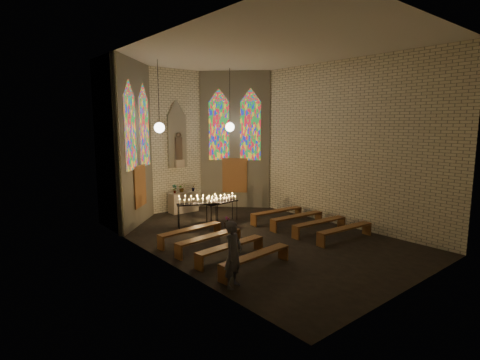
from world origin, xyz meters
The scene contains 18 objects.
floor centered at (0.00, 0.00, 0.00)m, with size 12.00×12.00×0.00m, color black.
room centered at (0.00, 3.37, 3.72)m, with size 8.22×12.43×7.00m.
altar centered at (0.00, 5.45, 0.50)m, with size 1.40×0.60×1.00m, color #BFAF9C.
flower_vase_left centered at (-0.46, 5.48, 1.22)m, with size 0.23×0.16×0.44m, color #4C723F.
flower_vase_center centered at (-0.02, 5.55, 1.20)m, with size 0.36×0.31×0.40m, color #4C723F.
flower_vase_right centered at (0.55, 5.37, 1.18)m, with size 0.20×0.16×0.37m, color #4C723F.
aisle_flower_pot centered at (-0.06, 1.80, 0.23)m, with size 0.26×0.26×0.47m, color #4C723F.
votive_stand_left centered at (-0.97, 2.67, 1.11)m, with size 1.77×1.09×1.29m.
votive_stand_right centered at (0.23, 2.55, 1.01)m, with size 1.63×0.50×1.18m.
pew_left_0 centered at (-2.27, 1.17, 0.42)m, with size 2.71×0.60×0.52m.
pew_right_0 centered at (2.27, 1.17, 0.42)m, with size 2.71×0.60×0.52m.
pew_left_1 centered at (-2.27, -0.03, 0.42)m, with size 2.71×0.60×0.52m.
pew_right_1 centered at (2.27, -0.03, 0.42)m, with size 2.71×0.60×0.52m.
pew_left_2 centered at (-2.27, -1.23, 0.42)m, with size 2.71×0.60×0.52m.
pew_right_2 centered at (2.27, -1.23, 0.42)m, with size 2.71×0.60×0.52m.
pew_left_3 centered at (-2.27, -2.43, 0.42)m, with size 2.71×0.60×0.52m.
pew_right_3 centered at (2.27, -2.43, 0.42)m, with size 2.71×0.60×0.52m.
visitor centered at (-3.50, -2.89, 0.92)m, with size 0.67×0.44×1.84m, color #45444D.
Camera 1 is at (-9.49, -10.38, 4.40)m, focal length 28.00 mm.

